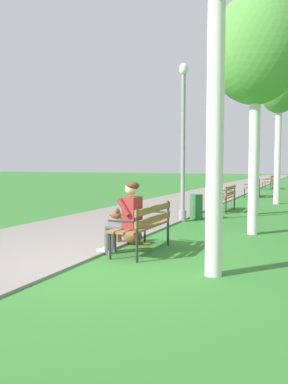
% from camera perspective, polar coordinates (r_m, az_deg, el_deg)
% --- Properties ---
extents(ground_plane, '(120.00, 120.00, 0.00)m').
position_cam_1_polar(ground_plane, '(6.01, -7.98, -10.68)').
color(ground_plane, '#33752D').
extents(paved_path, '(3.37, 60.00, 0.04)m').
position_cam_1_polar(paved_path, '(29.38, 14.41, 1.01)').
color(paved_path, gray).
rests_on(paved_path, ground).
extents(park_bench_near, '(0.55, 1.50, 0.85)m').
position_cam_1_polar(park_bench_near, '(6.69, 0.05, -4.66)').
color(park_bench_near, olive).
rests_on(park_bench_near, ground).
extents(park_bench_mid, '(0.55, 1.50, 0.85)m').
position_cam_1_polar(park_bench_mid, '(12.89, 11.94, -0.53)').
color(park_bench_mid, olive).
rests_on(park_bench_mid, ground).
extents(park_bench_far, '(0.55, 1.50, 0.85)m').
position_cam_1_polar(park_bench_far, '(18.88, 15.96, 0.84)').
color(park_bench_far, olive).
rests_on(park_bench_far, ground).
extents(park_bench_furthest, '(0.55, 1.50, 0.85)m').
position_cam_1_polar(park_bench_furthest, '(25.25, 18.08, 1.57)').
color(park_bench_furthest, olive).
rests_on(park_bench_furthest, ground).
extents(person_seated_on_near_bench, '(0.74, 0.49, 1.25)m').
position_cam_1_polar(person_seated_on_near_bench, '(6.50, -2.63, -3.42)').
color(person_seated_on_near_bench, '#4C4C51').
rests_on(person_seated_on_near_bench, ground).
extents(dog_brown, '(0.83, 0.34, 0.71)m').
position_cam_1_polar(dog_brown, '(7.42, -2.45, -5.77)').
color(dog_brown, brown).
rests_on(dog_brown, ground).
extents(lamp_post_near, '(0.24, 0.24, 4.19)m').
position_cam_1_polar(lamp_post_near, '(10.34, 5.84, 7.62)').
color(lamp_post_near, gray).
rests_on(lamp_post_near, ground).
extents(birch_tree_second, '(2.00, 1.76, 5.17)m').
position_cam_1_polar(birch_tree_second, '(9.02, 16.31, 19.49)').
color(birch_tree_second, silver).
rests_on(birch_tree_second, ground).
extents(birch_tree_third, '(2.13, 1.84, 5.76)m').
position_cam_1_polar(birch_tree_third, '(12.64, 16.55, 17.64)').
color(birch_tree_third, silver).
rests_on(birch_tree_third, ground).
extents(birch_tree_fourth, '(1.63, 1.75, 5.94)m').
position_cam_1_polar(birch_tree_fourth, '(16.07, 19.49, 14.99)').
color(birch_tree_fourth, silver).
rests_on(birch_tree_fourth, ground).
extents(litter_bin, '(0.36, 0.36, 0.70)m').
position_cam_1_polar(litter_bin, '(10.84, 7.77, -2.19)').
color(litter_bin, '#2D6638').
rests_on(litter_bin, ground).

